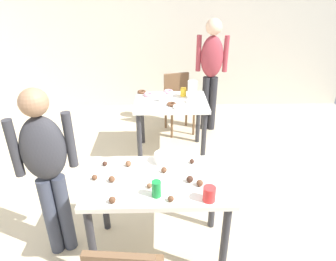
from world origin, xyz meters
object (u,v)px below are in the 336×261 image
Objects in this scene: dining_table_near at (158,191)px; person_adult_far at (211,66)px; dining_table_far at (171,110)px; pitcher_far at (192,90)px; mixing_bowl at (164,158)px; soda_can at (156,189)px; chair_far_table at (178,99)px; person_girl_near at (47,164)px.

person_adult_far is at bearing 72.21° from dining_table_near.
dining_table_far is 0.37m from pitcher_far.
soda_can is at bearing -97.77° from mixing_bowl.
mixing_bowl is 0.45m from soda_can.
dining_table_near is 2.37m from chair_far_table.
dining_table_far is 5.45× the size of mixing_bowl.
dining_table_far is 0.62× the size of person_girl_near.
person_adult_far is (1.59, 2.32, 0.13)m from person_girl_near.
pitcher_far is (0.27, 0.08, 0.24)m from dining_table_far.
soda_can is (-0.16, -1.84, 0.19)m from dining_table_far.
person_adult_far is at bearing 62.59° from pitcher_far.
person_adult_far is 0.73m from pitcher_far.
person_adult_far reaches higher than pitcher_far.
soda_can is (-0.06, -0.44, 0.02)m from mixing_bowl.
person_girl_near is at bearing -124.40° from person_adult_far.
dining_table_near is 0.29m from mixing_bowl.
person_girl_near is at bearing -167.04° from mixing_bowl.
dining_table_near is 1.22× the size of dining_table_far.
pitcher_far reaches higher than mixing_bowl.
person_adult_far reaches higher than dining_table_near.
dining_table_near is 1.78m from pitcher_far.
soda_can is at bearing -102.73° from pitcher_far.
person_adult_far is at bearing 49.96° from dining_table_far.
chair_far_table is at bearing 83.63° from mixing_bowl.
chair_far_table is 7.13× the size of soda_can.
soda_can reaches higher than dining_table_far.
person_adult_far is 9.90× the size of mixing_bowl.
dining_table_near is 0.27m from soda_can.
person_girl_near is 2.10m from pitcher_far.
pitcher_far is at bearing -117.41° from person_adult_far.
chair_far_table is 0.69m from person_adult_far.
mixing_bowl is at bearing 82.23° from soda_can.
soda_can is at bearing -16.08° from person_girl_near.
person_girl_near is 0.89× the size of person_adult_far.
mixing_bowl is (-0.24, -2.11, 0.29)m from chair_far_table.
dining_table_far is 1.04× the size of chair_far_table.
chair_far_table is 3.82× the size of pitcher_far.
chair_far_table is 0.74m from pitcher_far.
chair_far_table is (0.13, 0.71, -0.13)m from dining_table_far.
dining_table_near is at bearing -103.88° from pitcher_far.
pitcher_far is at bearing -77.69° from chair_far_table.
pitcher_far is at bearing 75.82° from mixing_bowl.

